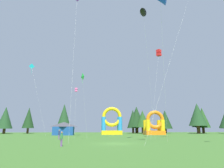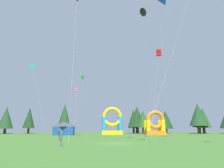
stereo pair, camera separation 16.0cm
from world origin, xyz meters
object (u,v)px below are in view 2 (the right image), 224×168
at_px(kite_red_box, 159,53).
at_px(person_midfield, 61,138).
at_px(kite_pink_box, 76,90).
at_px(festival_tent, 64,129).
at_px(kite_cyan_diamond, 32,67).
at_px(kite_black_parafoil, 143,12).
at_px(inflatable_yellow_castle, 112,124).
at_px(kite_green_diamond, 82,78).
at_px(person_left_edge, 59,134).
at_px(inflatable_orange_dome, 155,126).

xyz_separation_m(kite_red_box, person_midfield, (-15.13, -11.97, -14.67)).
bearing_deg(person_midfield, kite_pink_box, 134.55).
xyz_separation_m(kite_red_box, festival_tent, (-20.28, 21.29, -13.91)).
bearing_deg(kite_pink_box, festival_tent, 108.40).
xyz_separation_m(kite_cyan_diamond, kite_black_parafoil, (23.61, -21.81, 3.03)).
xyz_separation_m(person_midfield, festival_tent, (-5.15, 33.26, 0.76)).
distance_m(kite_pink_box, inflatable_yellow_castle, 19.72).
height_order(kite_cyan_diamond, kite_green_diamond, kite_cyan_diamond).
bearing_deg(person_midfield, kite_black_parafoil, 67.79).
relative_size(kite_cyan_diamond, person_midfield, 10.80).
height_order(kite_pink_box, person_left_edge, kite_pink_box).
bearing_deg(inflatable_orange_dome, person_left_edge, -136.88).
xyz_separation_m(kite_green_diamond, kite_red_box, (13.74, 3.88, 5.84)).
relative_size(kite_pink_box, person_left_edge, 6.33).
bearing_deg(person_midfield, inflatable_yellow_castle, 120.10).
height_order(kite_pink_box, kite_green_diamond, kite_pink_box).
distance_m(kite_red_box, inflatable_yellow_castle, 28.50).
bearing_deg(inflatable_yellow_castle, kite_red_box, -73.45).
height_order(kite_black_parafoil, person_midfield, kite_black_parafoil).
bearing_deg(kite_pink_box, inflatable_yellow_castle, 61.94).
distance_m(person_midfield, inflatable_yellow_castle, 37.29).
bearing_deg(kite_cyan_diamond, person_left_edge, -53.80).
xyz_separation_m(kite_pink_box, kite_red_box, (15.92, -8.17, 5.71)).
bearing_deg(kite_pink_box, kite_black_parafoil, -51.99).
distance_m(person_midfield, person_left_edge, 13.58).
relative_size(kite_green_diamond, festival_tent, 1.93).
xyz_separation_m(kite_black_parafoil, inflatable_yellow_castle, (-3.02, 31.20, -16.90)).
xyz_separation_m(kite_green_diamond, inflatable_orange_dome, (18.31, 26.18, -7.42)).
height_order(person_midfield, festival_tent, festival_tent).
xyz_separation_m(kite_green_diamond, kite_black_parafoil, (9.51, -2.90, 9.98)).
height_order(kite_cyan_diamond, person_left_edge, kite_cyan_diamond).
bearing_deg(festival_tent, inflatable_yellow_castle, 13.55).
relative_size(kite_cyan_diamond, person_left_edge, 10.66).
xyz_separation_m(kite_pink_box, person_midfield, (0.79, -20.14, -8.96)).
height_order(kite_black_parafoil, festival_tent, kite_black_parafoil).
bearing_deg(festival_tent, kite_black_parafoil, -60.24).
xyz_separation_m(kite_cyan_diamond, kite_red_box, (27.84, -15.04, -1.11)).
xyz_separation_m(kite_cyan_diamond, person_left_edge, (10.02, -13.70, -15.77)).
relative_size(kite_green_diamond, kite_red_box, 0.63).
relative_size(kite_green_diamond, person_midfield, 6.40).
relative_size(kite_pink_box, festival_tent, 1.94).
distance_m(kite_pink_box, person_left_edge, 11.42).
bearing_deg(kite_red_box, inflatable_yellow_castle, 106.55).
height_order(kite_black_parafoil, inflatable_orange_dome, kite_black_parafoil).
height_order(person_midfield, person_left_edge, person_left_edge).
height_order(kite_green_diamond, person_left_edge, kite_green_diamond).
relative_size(kite_pink_box, kite_red_box, 0.64).
bearing_deg(kite_pink_box, kite_green_diamond, -79.76).
bearing_deg(person_left_edge, kite_pink_box, 5.68).
distance_m(kite_black_parafoil, person_left_edge, 24.57).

